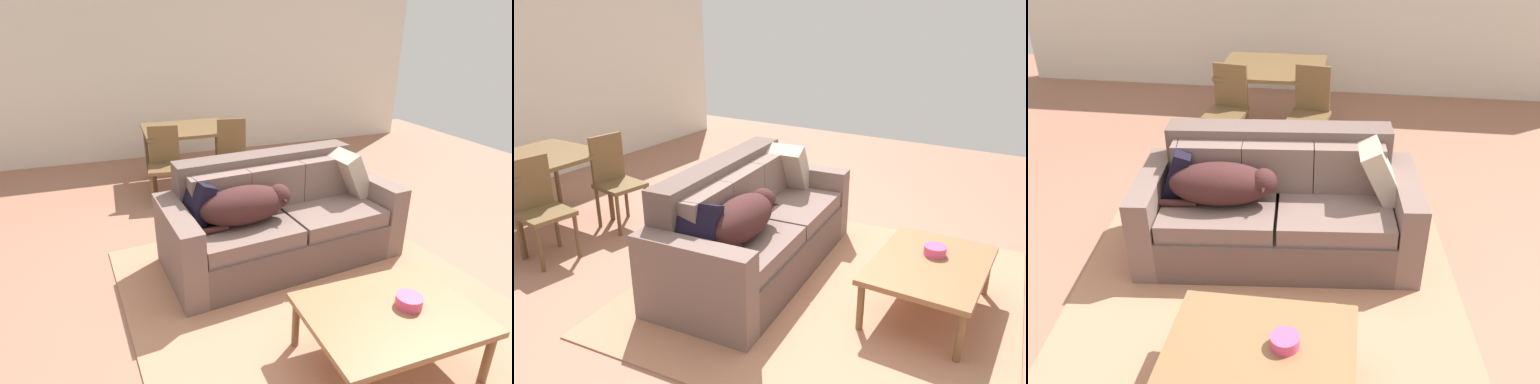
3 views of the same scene
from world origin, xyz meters
TOP-DOWN VIEW (x-y plane):
  - ground_plane at (0.00, 0.00)m, footprint 10.00×10.00m
  - area_rug at (0.01, -0.38)m, footprint 3.02×3.09m
  - couch at (0.01, 0.33)m, footprint 2.16×1.11m
  - dog_on_left_cushion at (-0.36, 0.15)m, footprint 0.92×0.42m
  - throw_pillow_by_left_arm at (-0.75, 0.31)m, footprint 0.31×0.42m
  - throw_pillow_by_right_arm at (0.76, 0.46)m, footprint 0.39×0.48m
  - coffee_table at (0.13, -1.13)m, footprint 1.04×0.76m
  - bowl_on_coffee_table at (0.26, -1.12)m, footprint 0.16×0.16m
  - dining_table at (-0.38, 2.60)m, footprint 1.12×0.95m
  - dining_chair_near_left at (-0.76, 2.03)m, footprint 0.45×0.45m
  - dining_chair_near_right at (0.09, 2.02)m, footprint 0.45×0.45m

SIDE VIEW (x-z plane):
  - ground_plane at x=0.00m, z-range 0.00..0.00m
  - area_rug at x=0.01m, z-range 0.00..0.01m
  - couch at x=0.01m, z-range -0.11..0.82m
  - coffee_table at x=0.13m, z-range 0.16..0.57m
  - bowl_on_coffee_table at x=0.26m, z-range 0.41..0.48m
  - dining_chair_near_left at x=-0.76m, z-range 0.05..0.95m
  - dining_chair_near_right at x=0.09m, z-range 0.05..0.97m
  - dog_on_left_cushion at x=-0.36m, z-range 0.49..0.81m
  - throw_pillow_by_left_arm at x=-0.75m, z-range 0.46..0.86m
  - dining_table at x=-0.38m, z-range 0.30..1.05m
  - throw_pillow_by_right_arm at x=0.76m, z-range 0.46..0.93m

